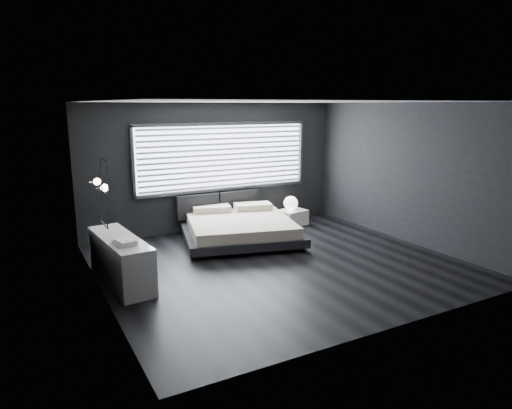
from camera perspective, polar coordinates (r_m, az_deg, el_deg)
room at (r=7.82m, az=2.97°, el=2.40°), size 6.04×6.00×2.80m
window at (r=10.25m, az=-3.95°, el=5.95°), size 4.14×0.09×1.52m
headboard at (r=10.29m, az=-4.72°, el=0.09°), size 1.96×0.16×0.52m
sconce_near at (r=6.82m, az=-18.44°, el=2.00°), size 0.18×0.11×0.11m
sconce_far at (r=7.40m, az=-19.27°, el=2.72°), size 0.18×0.11×0.11m
wall_art_upper at (r=6.18m, az=-18.44°, el=3.33°), size 0.01×0.48×0.48m
wall_art_lower at (r=6.51m, az=-18.55°, el=-0.46°), size 0.01×0.48×0.48m
bed at (r=9.44m, az=-2.06°, el=-2.85°), size 2.75×2.68×0.59m
nightstand at (r=10.71m, az=4.59°, el=-1.60°), size 0.66×0.58×0.35m
orb_lamp at (r=10.64m, az=4.36°, el=0.17°), size 0.33×0.33×0.33m
dresser at (r=7.54m, az=-16.56°, el=-6.63°), size 0.68×1.87×0.73m
book_stack at (r=7.03m, az=-16.07°, el=-4.53°), size 0.31×0.40×0.08m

